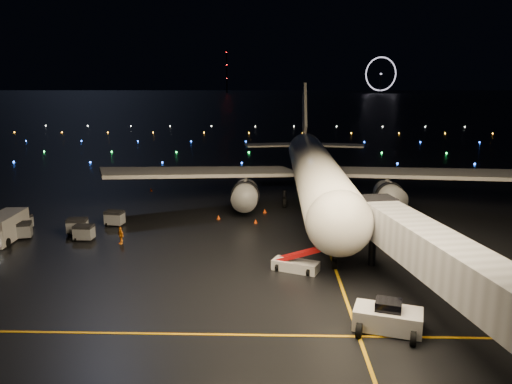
# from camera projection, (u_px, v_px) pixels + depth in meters

# --- Properties ---
(ground) EXTENTS (2000.00, 2000.00, 0.00)m
(ground) POSITION_uv_depth(u_px,v_px,m) (261.00, 107.00, 336.22)
(ground) COLOR black
(ground) RESTS_ON ground
(lane_centre) EXTENTS (0.25, 80.00, 0.02)m
(lane_centre) POSITION_uv_depth(u_px,v_px,m) (321.00, 229.00, 57.74)
(lane_centre) COLOR #CF9109
(lane_centre) RESTS_ON ground
(lane_cross) EXTENTS (60.00, 0.25, 0.02)m
(lane_cross) POSITION_uv_depth(u_px,v_px,m) (107.00, 333.00, 33.79)
(lane_cross) COLOR #CF9109
(lane_cross) RESTS_ON ground
(airliner) EXTENTS (58.30, 55.42, 16.40)m
(airliner) POSITION_uv_depth(u_px,v_px,m) (314.00, 145.00, 68.18)
(airliner) COLOR silver
(airliner) RESTS_ON ground
(pushback_tug) EXTENTS (5.04, 3.61, 2.16)m
(pushback_tug) POSITION_uv_depth(u_px,v_px,m) (388.00, 315.00, 34.01)
(pushback_tug) COLOR beige
(pushback_tug) RESTS_ON ground
(belt_loader) EXTENTS (6.23, 3.87, 2.94)m
(belt_loader) POSITION_uv_depth(u_px,v_px,m) (296.00, 255.00, 44.70)
(belt_loader) COLOR beige
(belt_loader) RESTS_ON ground
(service_truck) EXTENTS (2.82, 7.99, 2.91)m
(service_truck) POSITION_uv_depth(u_px,v_px,m) (5.00, 227.00, 53.35)
(service_truck) COLOR beige
(service_truck) RESTS_ON ground
(crew_c) EXTENTS (1.09, 1.06, 1.83)m
(crew_c) POSITION_uv_depth(u_px,v_px,m) (121.00, 235.00, 52.23)
(crew_c) COLOR orange
(crew_c) RESTS_ON ground
(safety_cone_0) EXTENTS (0.46, 0.46, 0.50)m
(safety_cone_0) POSITION_uv_depth(u_px,v_px,m) (256.00, 221.00, 60.06)
(safety_cone_0) COLOR #F54708
(safety_cone_0) RESTS_ON ground
(safety_cone_1) EXTENTS (0.59, 0.59, 0.55)m
(safety_cone_1) POSITION_uv_depth(u_px,v_px,m) (265.00, 211.00, 64.78)
(safety_cone_1) COLOR #F54708
(safety_cone_1) RESTS_ON ground
(safety_cone_2) EXTENTS (0.52, 0.52, 0.53)m
(safety_cone_2) POSITION_uv_depth(u_px,v_px,m) (218.00, 217.00, 61.81)
(safety_cone_2) COLOR #F54708
(safety_cone_2) RESTS_ON ground
(safety_cone_3) EXTENTS (0.45, 0.45, 0.51)m
(safety_cone_3) POSITION_uv_depth(u_px,v_px,m) (151.00, 190.00, 77.62)
(safety_cone_3) COLOR #F54708
(safety_cone_3) RESTS_ON ground
(ferris_wheel) EXTENTS (49.33, 16.80, 52.00)m
(ferris_wheel) POSITION_uv_depth(u_px,v_px,m) (381.00, 75.00, 736.01)
(ferris_wheel) COLOR black
(ferris_wheel) RESTS_ON ground
(radio_mast) EXTENTS (1.80, 1.80, 64.00)m
(radio_mast) POSITION_uv_depth(u_px,v_px,m) (227.00, 72.00, 760.34)
(radio_mast) COLOR black
(radio_mast) RESTS_ON ground
(taxiway_lights) EXTENTS (164.00, 92.00, 0.36)m
(taxiway_lights) POSITION_uv_depth(u_px,v_px,m) (249.00, 139.00, 146.83)
(taxiway_lights) COLOR black
(taxiway_lights) RESTS_ON ground
(baggage_cart_0) EXTENTS (2.27, 1.75, 1.76)m
(baggage_cart_0) POSITION_uv_depth(u_px,v_px,m) (115.00, 218.00, 58.96)
(baggage_cart_0) COLOR gray
(baggage_cart_0) RESTS_ON ground
(baggage_cart_1) EXTENTS (2.05, 1.49, 1.68)m
(baggage_cart_1) POSITION_uv_depth(u_px,v_px,m) (84.00, 233.00, 53.48)
(baggage_cart_1) COLOR gray
(baggage_cart_1) RESTS_ON ground
(baggage_cart_2) EXTENTS (2.47, 2.06, 1.80)m
(baggage_cart_2) POSITION_uv_depth(u_px,v_px,m) (21.00, 230.00, 54.04)
(baggage_cart_2) COLOR gray
(baggage_cart_2) RESTS_ON ground
(baggage_cart_3) EXTENTS (2.29, 1.74, 1.81)m
(baggage_cart_3) POSITION_uv_depth(u_px,v_px,m) (77.00, 227.00, 55.50)
(baggage_cart_3) COLOR gray
(baggage_cart_3) RESTS_ON ground
(baggage_cart_4) EXTENTS (2.14, 1.68, 1.63)m
(baggage_cart_4) POSITION_uv_depth(u_px,v_px,m) (23.00, 222.00, 57.64)
(baggage_cart_4) COLOR gray
(baggage_cart_4) RESTS_ON ground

